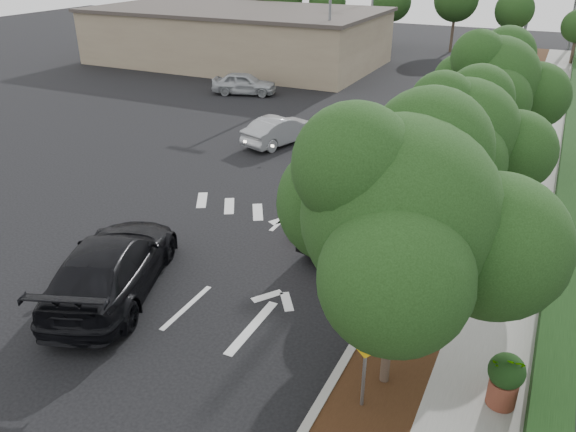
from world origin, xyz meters
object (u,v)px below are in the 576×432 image
Objects in this scene: black_suv_oncoming at (112,265)px; speed_hump_sign at (366,347)px; red_jeep at (359,214)px; silver_suv_ahead at (396,189)px.

speed_hump_sign is (7.63, -1.23, 0.78)m from black_suv_oncoming.
speed_hump_sign is (2.47, -6.79, 0.57)m from red_jeep.
red_jeep is at bearing -111.69° from silver_suv_ahead.
speed_hump_sign is at bearing 150.14° from black_suv_oncoming.
silver_suv_ahead is 10.42m from speed_hump_sign.
speed_hump_sign reaches higher than silver_suv_ahead.
red_jeep is 7.59m from black_suv_oncoming.
silver_suv_ahead is 2.00× the size of speed_hump_sign.
red_jeep reaches higher than silver_suv_ahead.
speed_hump_sign reaches higher than red_jeep.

